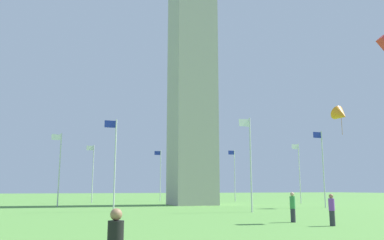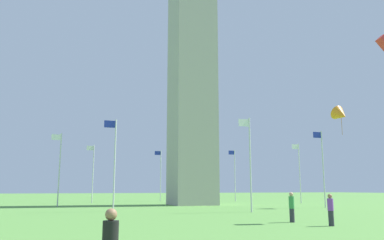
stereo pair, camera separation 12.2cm
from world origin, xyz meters
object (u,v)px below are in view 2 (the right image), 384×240
flagpole_s (299,170)px  flagpole_sw (235,173)px  flagpole_ne (114,160)px  flagpole_nw (93,171)px  flagpole_e (250,160)px  flagpole_w (160,173)px  flagpole_se (323,165)px  obelisk_monument (192,23)px  kite_orange_delta (341,115)px  flagpole_n (59,166)px  person_purple_shirt (331,210)px  person_green_shirt (292,207)px

flagpole_s → flagpole_sw: 11.99m
flagpole_ne → flagpole_nw: (-0.00, -22.15, 0.00)m
flagpole_nw → flagpole_s: bearing=157.5°
flagpole_e → flagpole_w: 31.33m
flagpole_se → flagpole_nw: bearing=-45.0°
obelisk_monument → flagpole_nw: bearing=-44.8°
flagpole_w → kite_orange_delta: size_ratio=2.49×
flagpole_n → flagpole_sw: (-26.74, -11.08, 0.00)m
flagpole_n → flagpole_s: 31.33m
obelisk_monument → flagpole_w: 24.79m
flagpole_se → person_purple_shirt: size_ratio=4.81×
flagpole_n → obelisk_monument: bearing=180.0°
kite_orange_delta → flagpole_s: bearing=-102.2°
flagpole_e → flagpole_se: (-11.08, -4.59, 0.00)m
flagpole_w → person_purple_shirt: 44.11m
obelisk_monument → flagpole_nw: obelisk_monument is taller
flagpole_sw → person_green_shirt: flagpole_sw is taller
flagpole_ne → person_green_shirt: 17.27m
flagpole_ne → kite_orange_delta: kite_orange_delta is taller
flagpole_se → flagpole_nw: size_ratio=1.00×
obelisk_monument → flagpole_sw: bearing=-134.8°
flagpole_s → flagpole_w: size_ratio=1.00×
flagpole_se → flagpole_w: size_ratio=1.00×
flagpole_n → flagpole_e: 22.15m
flagpole_sw → kite_orange_delta: kite_orange_delta is taller
flagpole_s → flagpole_w: (15.67, -15.67, 0.00)m
flagpole_w → person_green_shirt: 41.46m
flagpole_ne → flagpole_sw: same height
flagpole_se → flagpole_s: 11.99m
flagpole_ne → flagpole_w: same height
flagpole_e → flagpole_nw: bearing=-67.5°
obelisk_monument → flagpole_e: obelisk_monument is taller
person_purple_shirt → kite_orange_delta: kite_orange_delta is taller
obelisk_monument → flagpole_nw: size_ratio=5.81×
flagpole_s → person_green_shirt: flagpole_s is taller
flagpole_sw → flagpole_w: 11.99m
flagpole_nw → obelisk_monument: bearing=135.2°
flagpole_nw → kite_orange_delta: 33.91m
obelisk_monument → flagpole_w: (0.06, -15.67, -19.22)m
flagpole_ne → flagpole_nw: same height
flagpole_ne → flagpole_w: size_ratio=1.00×
flagpole_ne → person_green_shirt: (-8.68, 14.49, -3.59)m
person_purple_shirt → kite_orange_delta: 23.69m
flagpole_e → person_purple_shirt: 13.22m
flagpole_nw → person_green_shirt: size_ratio=4.62×
flagpole_se → person_purple_shirt: (12.80, 17.19, -3.62)m
person_purple_shirt → obelisk_monument: bearing=30.8°
flagpole_ne → flagpole_nw: 22.15m
flagpole_n → kite_orange_delta: bearing=157.1°
flagpole_nw → person_purple_shirt: bearing=103.4°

